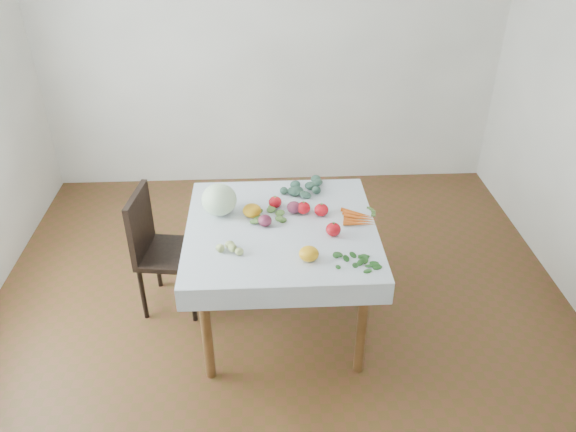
# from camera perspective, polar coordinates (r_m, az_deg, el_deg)

# --- Properties ---
(ground) EXTENTS (4.00, 4.00, 0.00)m
(ground) POSITION_cam_1_polar(r_m,az_deg,el_deg) (3.80, -0.63, -10.62)
(ground) COLOR brown
(back_wall) EXTENTS (4.00, 0.04, 2.70)m
(back_wall) POSITION_cam_1_polar(r_m,az_deg,el_deg) (4.94, -1.75, 17.81)
(back_wall) COLOR white
(back_wall) RESTS_ON ground
(table) EXTENTS (1.00, 1.00, 0.75)m
(table) POSITION_cam_1_polar(r_m,az_deg,el_deg) (3.39, -0.70, -2.50)
(table) COLOR brown
(table) RESTS_ON ground
(tablecloth) EXTENTS (1.12, 1.12, 0.01)m
(tablecloth) POSITION_cam_1_polar(r_m,az_deg,el_deg) (3.33, -0.71, -1.10)
(tablecloth) COLOR white
(tablecloth) RESTS_ON table
(chair) EXTENTS (0.44, 0.44, 0.86)m
(chair) POSITION_cam_1_polar(r_m,az_deg,el_deg) (3.74, -13.12, -2.75)
(chair) COLOR black
(chair) RESTS_ON ground
(cabbage) EXTENTS (0.26, 0.26, 0.19)m
(cabbage) POSITION_cam_1_polar(r_m,az_deg,el_deg) (3.43, -7.01, 1.67)
(cabbage) COLOR beige
(cabbage) RESTS_ON tablecloth
(tomato_a) EXTENTS (0.09, 0.09, 0.07)m
(tomato_a) POSITION_cam_1_polar(r_m,az_deg,el_deg) (3.50, -1.32, 1.42)
(tomato_a) COLOR red
(tomato_a) RESTS_ON tablecloth
(tomato_b) EXTENTS (0.09, 0.09, 0.08)m
(tomato_b) POSITION_cam_1_polar(r_m,az_deg,el_deg) (3.42, 3.40, 0.63)
(tomato_b) COLOR red
(tomato_b) RESTS_ON tablecloth
(tomato_c) EXTENTS (0.09, 0.09, 0.07)m
(tomato_c) POSITION_cam_1_polar(r_m,az_deg,el_deg) (3.44, 1.59, 0.83)
(tomato_c) COLOR red
(tomato_c) RESTS_ON tablecloth
(tomato_d) EXTENTS (0.11, 0.11, 0.08)m
(tomato_d) POSITION_cam_1_polar(r_m,az_deg,el_deg) (3.24, 4.63, -1.36)
(tomato_d) COLOR red
(tomato_d) RESTS_ON tablecloth
(heirloom_back) EXTENTS (0.15, 0.15, 0.08)m
(heirloom_back) POSITION_cam_1_polar(r_m,az_deg,el_deg) (3.41, -3.68, 0.57)
(heirloom_back) COLOR gold
(heirloom_back) RESTS_ON tablecloth
(heirloom_front) EXTENTS (0.12, 0.12, 0.08)m
(heirloom_front) POSITION_cam_1_polar(r_m,az_deg,el_deg) (3.04, 2.13, -3.85)
(heirloom_front) COLOR gold
(heirloom_front) RESTS_ON tablecloth
(onion_a) EXTENTS (0.11, 0.11, 0.07)m
(onion_a) POSITION_cam_1_polar(r_m,az_deg,el_deg) (3.44, 0.59, 0.88)
(onion_a) COLOR #581930
(onion_a) RESTS_ON tablecloth
(onion_b) EXTENTS (0.08, 0.08, 0.07)m
(onion_b) POSITION_cam_1_polar(r_m,az_deg,el_deg) (3.32, -2.36, -0.47)
(onion_b) COLOR #581930
(onion_b) RESTS_ON tablecloth
(tomatillo_cluster) EXTENTS (0.13, 0.10, 0.04)m
(tomatillo_cluster) POSITION_cam_1_polar(r_m,az_deg,el_deg) (3.13, -5.99, -3.27)
(tomatillo_cluster) COLOR tan
(tomatillo_cluster) RESTS_ON tablecloth
(carrot_bunch) EXTENTS (0.20, 0.21, 0.03)m
(carrot_bunch) POSITION_cam_1_polar(r_m,az_deg,el_deg) (3.41, 7.35, -0.20)
(carrot_bunch) COLOR #E45819
(carrot_bunch) RESTS_ON tablecloth
(kale_bunch) EXTENTS (0.27, 0.27, 0.04)m
(kale_bunch) POSITION_cam_1_polar(r_m,az_deg,el_deg) (3.71, 1.41, 3.11)
(kale_bunch) COLOR #385C4B
(kale_bunch) RESTS_ON tablecloth
(basil_bunch) EXTENTS (0.22, 0.19, 0.01)m
(basil_bunch) POSITION_cam_1_polar(r_m,az_deg,el_deg) (3.05, 6.93, -4.76)
(basil_bunch) COLOR #1A5119
(basil_bunch) RESTS_ON tablecloth
(dill_bunch) EXTENTS (0.23, 0.20, 0.02)m
(dill_bunch) POSITION_cam_1_polar(r_m,az_deg,el_deg) (3.42, -2.22, 0.11)
(dill_bunch) COLOR #557C39
(dill_bunch) RESTS_ON tablecloth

